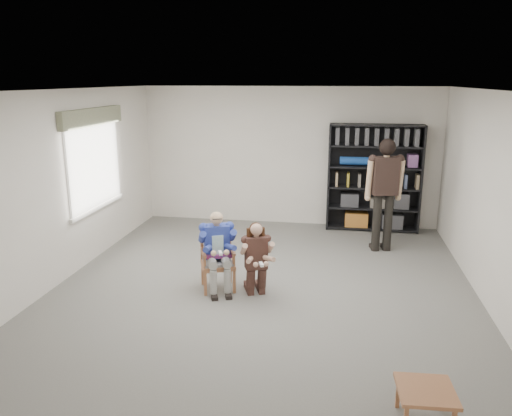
% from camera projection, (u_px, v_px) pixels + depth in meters
% --- Properties ---
extents(room_shell, '(6.00, 7.00, 2.80)m').
position_uv_depth(room_shell, '(263.00, 195.00, 6.83)').
color(room_shell, silver).
rests_on(room_shell, ground).
extents(floor, '(6.00, 7.00, 0.01)m').
position_uv_depth(floor, '(263.00, 289.00, 7.18)').
color(floor, slate).
rests_on(floor, ground).
extents(window_left, '(0.16, 2.00, 1.75)m').
position_uv_depth(window_left, '(95.00, 161.00, 8.20)').
color(window_left, white).
rests_on(window_left, room_shell).
extents(armchair, '(0.66, 0.65, 0.89)m').
position_uv_depth(armchair, '(218.00, 260.00, 7.10)').
color(armchair, '#A46A45').
rests_on(armchair, floor).
extents(seated_man, '(0.71, 0.82, 1.15)m').
position_uv_depth(seated_man, '(218.00, 251.00, 7.06)').
color(seated_man, navy).
rests_on(seated_man, floor).
extents(kneeling_woman, '(0.67, 0.82, 1.05)m').
position_uv_depth(kneeling_woman, '(257.00, 259.00, 6.87)').
color(kneeling_woman, '#351F18').
rests_on(kneeling_woman, floor).
extents(bookshelf, '(1.80, 0.38, 2.10)m').
position_uv_depth(bookshelf, '(374.00, 178.00, 9.78)').
color(bookshelf, black).
rests_on(bookshelf, floor).
extents(standing_man, '(0.66, 0.46, 1.95)m').
position_uv_depth(standing_man, '(384.00, 196.00, 8.58)').
color(standing_man, black).
rests_on(standing_man, floor).
extents(side_table, '(0.52, 0.52, 0.34)m').
position_uv_depth(side_table, '(425.00, 406.00, 4.36)').
color(side_table, '#A46A45').
rests_on(side_table, floor).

